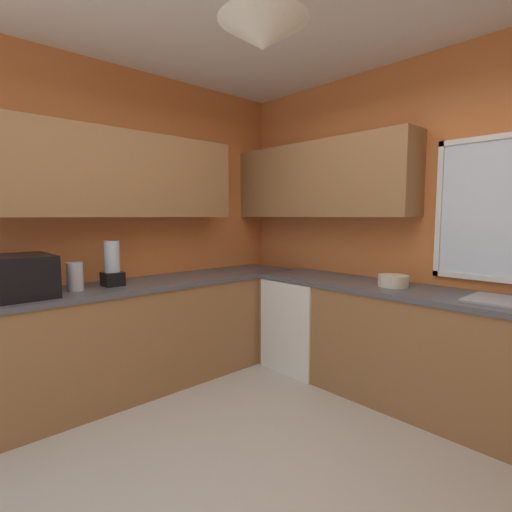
# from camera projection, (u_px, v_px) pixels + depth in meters

# --- Properties ---
(ground_plane) EXTENTS (8.50, 8.50, 0.00)m
(ground_plane) POSITION_uv_depth(u_px,v_px,m) (262.00, 487.00, 2.11)
(ground_plane) COLOR #B7B2A8
(room_shell) EXTENTS (3.98, 3.77, 2.80)m
(room_shell) POSITION_uv_depth(u_px,v_px,m) (279.00, 160.00, 2.52)
(room_shell) COLOR #D17238
(room_shell) RESTS_ON ground_plane
(counter_run_left) EXTENTS (0.65, 3.38, 0.90)m
(counter_run_left) POSITION_uv_depth(u_px,v_px,m) (128.00, 338.00, 3.25)
(counter_run_left) COLOR olive
(counter_run_left) RESTS_ON ground_plane
(counter_run_back) EXTENTS (3.07, 0.65, 0.90)m
(counter_run_back) POSITION_uv_depth(u_px,v_px,m) (428.00, 351.00, 2.94)
(counter_run_back) COLOR olive
(counter_run_back) RESTS_ON ground_plane
(dishwasher) EXTENTS (0.60, 0.60, 0.86)m
(dishwasher) POSITION_uv_depth(u_px,v_px,m) (305.00, 323.00, 3.77)
(dishwasher) COLOR white
(dishwasher) RESTS_ON ground_plane
(microwave) EXTENTS (0.48, 0.36, 0.29)m
(microwave) POSITION_uv_depth(u_px,v_px,m) (22.00, 276.00, 2.69)
(microwave) COLOR black
(microwave) RESTS_ON counter_run_left
(kettle) EXTENTS (0.12, 0.12, 0.21)m
(kettle) POSITION_uv_depth(u_px,v_px,m) (75.00, 277.00, 2.91)
(kettle) COLOR #B7B7BC
(kettle) RESTS_ON counter_run_left
(bowl) EXTENTS (0.24, 0.24, 0.09)m
(bowl) POSITION_uv_depth(u_px,v_px,m) (393.00, 281.00, 3.10)
(bowl) COLOR beige
(bowl) RESTS_ON counter_run_back
(blender_appliance) EXTENTS (0.15, 0.15, 0.36)m
(blender_appliance) POSITION_uv_depth(u_px,v_px,m) (112.00, 266.00, 3.12)
(blender_appliance) COLOR black
(blender_appliance) RESTS_ON counter_run_left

